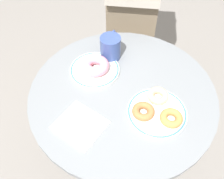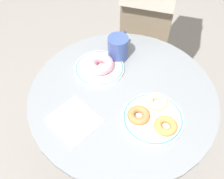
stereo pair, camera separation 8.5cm
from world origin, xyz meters
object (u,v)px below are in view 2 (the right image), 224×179
at_px(cafe_table, 121,128).
at_px(person_figure, 152,0).
at_px(donut_cinnamon, 138,115).
at_px(donut_glazed, 157,102).
at_px(paper_napkin, 74,120).
at_px(plate_right, 154,117).
at_px(coffee_mug, 118,47).
at_px(donut_pink_frosted, 100,64).
at_px(donut_old_fashioned, 167,125).
at_px(plate_left, 99,68).

bearing_deg(cafe_table, person_figure, 123.45).
relative_size(cafe_table, donut_cinnamon, 10.47).
xyz_separation_m(donut_glazed, donut_cinnamon, (-0.00, -0.08, 0.00)).
distance_m(cafe_table, donut_glazed, 0.29).
bearing_deg(person_figure, paper_napkin, -66.13).
height_order(plate_right, coffee_mug, coffee_mug).
bearing_deg(donut_cinnamon, plate_right, 53.49).
height_order(donut_pink_frosted, donut_glazed, donut_pink_frosted).
bearing_deg(donut_glazed, donut_cinnamon, -90.22).
distance_m(plate_right, donut_cinnamon, 0.05).
distance_m(plate_right, person_figure, 0.64).
bearing_deg(plate_right, donut_glazed, 126.08).
height_order(paper_napkin, person_figure, person_figure).
xyz_separation_m(donut_old_fashioned, donut_cinnamon, (-0.08, -0.04, 0.00)).
xyz_separation_m(donut_cinnamon, paper_napkin, (-0.13, -0.16, -0.02)).
relative_size(cafe_table, donut_old_fashioned, 10.47).
relative_size(plate_right, donut_pink_frosted, 1.91).
xyz_separation_m(plate_left, plate_right, (0.28, -0.00, 0.00)).
relative_size(plate_left, donut_pink_frosted, 1.82).
bearing_deg(paper_napkin, donut_glazed, 61.91).
bearing_deg(donut_old_fashioned, donut_pink_frosted, 179.04).
distance_m(donut_old_fashioned, paper_napkin, 0.29).
xyz_separation_m(donut_pink_frosted, donut_glazed, (0.25, 0.04, -0.01)).
distance_m(donut_cinnamon, person_figure, 0.65).
bearing_deg(plate_left, donut_glazed, 8.26).
distance_m(cafe_table, plate_right, 0.28).
height_order(plate_right, person_figure, person_figure).
bearing_deg(donut_cinnamon, donut_glazed, 89.78).
height_order(donut_pink_frosted, donut_old_fashioned, donut_pink_frosted).
xyz_separation_m(donut_old_fashioned, donut_glazed, (-0.08, 0.04, 0.00)).
xyz_separation_m(donut_cinnamon, person_figure, (-0.42, 0.50, 0.01)).
relative_size(donut_pink_frosted, paper_napkin, 0.71).
relative_size(plate_right, coffee_mug, 1.71).
distance_m(plate_left, paper_napkin, 0.24).
height_order(donut_pink_frosted, coffee_mug, coffee_mug).
distance_m(cafe_table, coffee_mug, 0.34).
bearing_deg(person_figure, cafe_table, -56.55).
bearing_deg(coffee_mug, donut_old_fashioned, -17.06).
relative_size(plate_left, coffee_mug, 1.63).
bearing_deg(donut_old_fashioned, person_figure, 137.29).
xyz_separation_m(plate_left, donut_pink_frosted, (0.00, 0.00, 0.02)).
bearing_deg(plate_left, paper_napkin, -58.21).
relative_size(plate_left, donut_old_fashioned, 2.56).
height_order(plate_left, coffee_mug, coffee_mug).
bearing_deg(donut_old_fashioned, plate_right, 179.18).
bearing_deg(cafe_table, plate_left, 176.26).
bearing_deg(plate_right, plate_left, 179.13).
distance_m(donut_glazed, donut_cinnamon, 0.08).
xyz_separation_m(donut_glazed, paper_napkin, (-0.13, -0.24, -0.02)).
height_order(donut_pink_frosted, paper_napkin, donut_pink_frosted).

